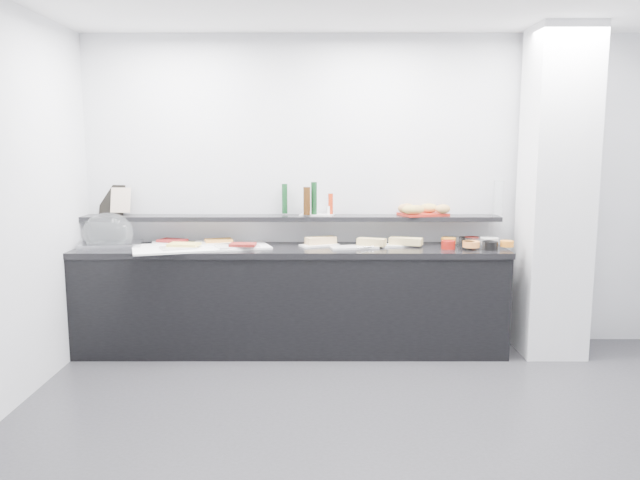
{
  "coord_description": "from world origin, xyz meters",
  "views": [
    {
      "loc": [
        -0.45,
        -3.5,
        1.74
      ],
      "look_at": [
        -0.45,
        1.45,
        1.0
      ],
      "focal_mm": 35.0,
      "sensor_mm": 36.0,
      "label": 1
    }
  ],
  "objects_px": {
    "cloche_base": "(111,245)",
    "condiment_tray": "(317,215)",
    "framed_print": "(112,200)",
    "carafe": "(498,198)",
    "bread_tray": "(423,214)",
    "sandwich_plate_mid": "(354,247)"
  },
  "relations": [
    {
      "from": "sandwich_plate_mid",
      "to": "condiment_tray",
      "type": "xyz_separation_m",
      "value": [
        -0.31,
        0.24,
        0.25
      ]
    },
    {
      "from": "sandwich_plate_mid",
      "to": "bread_tray",
      "type": "relative_size",
      "value": 1.04
    },
    {
      "from": "cloche_base",
      "to": "bread_tray",
      "type": "xyz_separation_m",
      "value": [
        2.67,
        0.2,
        0.24
      ]
    },
    {
      "from": "cloche_base",
      "to": "bread_tray",
      "type": "bearing_deg",
      "value": -6.56
    },
    {
      "from": "condiment_tray",
      "to": "carafe",
      "type": "distance_m",
      "value": 1.58
    },
    {
      "from": "bread_tray",
      "to": "sandwich_plate_mid",
      "type": "bearing_deg",
      "value": -177.14
    },
    {
      "from": "cloche_base",
      "to": "bread_tray",
      "type": "relative_size",
      "value": 1.31
    },
    {
      "from": "condiment_tray",
      "to": "carafe",
      "type": "height_order",
      "value": "carafe"
    },
    {
      "from": "cloche_base",
      "to": "condiment_tray",
      "type": "bearing_deg",
      "value": -4.7
    },
    {
      "from": "cloche_base",
      "to": "bread_tray",
      "type": "height_order",
      "value": "bread_tray"
    },
    {
      "from": "bread_tray",
      "to": "carafe",
      "type": "relative_size",
      "value": 1.28
    },
    {
      "from": "cloche_base",
      "to": "framed_print",
      "type": "bearing_deg",
      "value": 92.05
    },
    {
      "from": "bread_tray",
      "to": "carafe",
      "type": "xyz_separation_m",
      "value": [
        0.65,
        -0.02,
        0.14
      ]
    },
    {
      "from": "cloche_base",
      "to": "condiment_tray",
      "type": "distance_m",
      "value": 1.77
    },
    {
      "from": "cloche_base",
      "to": "framed_print",
      "type": "relative_size",
      "value": 1.94
    },
    {
      "from": "condiment_tray",
      "to": "framed_print",
      "type": "bearing_deg",
      "value": -171.87
    },
    {
      "from": "sandwich_plate_mid",
      "to": "carafe",
      "type": "height_order",
      "value": "carafe"
    },
    {
      "from": "cloche_base",
      "to": "condiment_tray",
      "type": "height_order",
      "value": "condiment_tray"
    },
    {
      "from": "cloche_base",
      "to": "carafe",
      "type": "height_order",
      "value": "carafe"
    },
    {
      "from": "sandwich_plate_mid",
      "to": "framed_print",
      "type": "distance_m",
      "value": 2.17
    },
    {
      "from": "framed_print",
      "to": "carafe",
      "type": "relative_size",
      "value": 0.87
    },
    {
      "from": "sandwich_plate_mid",
      "to": "framed_print",
      "type": "height_order",
      "value": "framed_print"
    }
  ]
}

